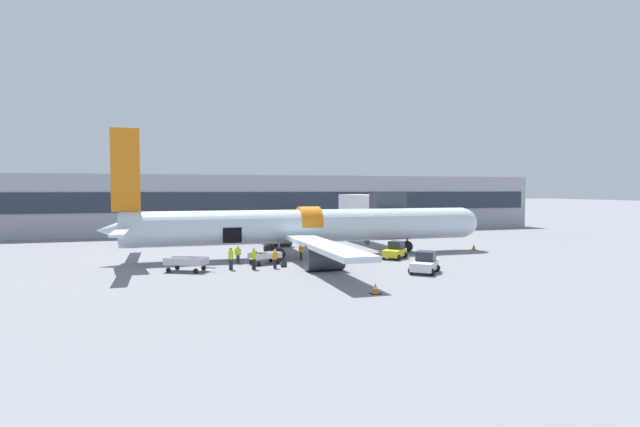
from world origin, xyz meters
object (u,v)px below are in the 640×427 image
object	(u,v)px
baggage_tug_lead	(425,264)
baggage_cart_queued	(188,264)
airplane	(303,227)
baggage_cart_loading	(265,258)
ground_crew_marshal	(275,258)
ground_crew_loader_a	(231,258)
ground_crew_supervisor	(254,258)
ground_crew_driver	(301,251)
suitcase_on_tarmac_upright	(284,264)
baggage_tug_mid	(395,251)
ground_crew_loader_b	(306,256)
ground_crew_helper	(238,254)

from	to	relation	value
baggage_tug_lead	baggage_cart_queued	bearing A→B (deg)	161.48
airplane	baggage_cart_loading	size ratio (longest dim) A/B	10.22
baggage_cart_queued	ground_crew_marshal	distance (m)	7.04
ground_crew_loader_a	ground_crew_supervisor	bearing A→B (deg)	-13.85
ground_crew_loader_a	ground_crew_driver	bearing A→B (deg)	27.38
suitcase_on_tarmac_upright	airplane	bearing A→B (deg)	61.23
baggage_cart_queued	ground_crew_loader_a	xyz separation A→B (m)	(3.43, -0.05, 0.38)
baggage_cart_loading	baggage_cart_queued	size ratio (longest dim) A/B	0.91
ground_crew_loader_a	ground_crew_marshal	bearing A→B (deg)	-5.97
baggage_tug_mid	ground_crew_loader_b	distance (m)	9.94
airplane	ground_crew_loader_a	size ratio (longest dim) A/B	20.77
ground_crew_loader_a	suitcase_on_tarmac_upright	distance (m)	4.53
airplane	ground_crew_supervisor	bearing A→B (deg)	-132.29
baggage_tug_mid	suitcase_on_tarmac_upright	xyz separation A→B (m)	(-11.32, -2.01, -0.45)
ground_crew_driver	ground_crew_marshal	size ratio (longest dim) A/B	0.99
ground_crew_helper	ground_crew_marshal	xyz separation A→B (m)	(2.59, -3.65, -0.02)
airplane	ground_crew_loader_b	size ratio (longest dim) A/B	21.56
baggage_cart_queued	ground_crew_helper	xyz separation A→B (m)	(4.44, 3.22, 0.27)
ground_crew_driver	ground_crew_marshal	xyz separation A→B (m)	(-3.33, -3.97, 0.01)
ground_crew_marshal	baggage_tug_lead	bearing A→B (deg)	-27.10
ground_crew_supervisor	airplane	bearing A→B (deg)	47.71
ground_crew_supervisor	ground_crew_driver	bearing A→B (deg)	38.26
airplane	ground_crew_helper	distance (m)	7.59
ground_crew_loader_b	ground_crew_supervisor	xyz separation A→B (m)	(-4.41, 0.13, 0.01)
baggage_cart_queued	ground_crew_loader_b	xyz separation A→B (m)	(9.65, -0.63, 0.35)
ground_crew_driver	ground_crew_helper	bearing A→B (deg)	-176.91
baggage_tug_mid	baggage_cart_queued	size ratio (longest dim) A/B	0.78
baggage_tug_mid	ground_crew_loader_a	distance (m)	15.93
baggage_cart_loading	ground_crew_loader_a	bearing A→B (deg)	-145.44
ground_crew_loader_b	airplane	bearing A→B (deg)	77.01
baggage_cart_loading	ground_crew_helper	size ratio (longest dim) A/B	2.30
baggage_tug_mid	ground_crew_marshal	world-z (taller)	baggage_tug_mid
ground_crew_loader_a	ground_crew_driver	world-z (taller)	ground_crew_loader_a
ground_crew_loader_a	ground_crew_loader_b	bearing A→B (deg)	-5.28
baggage_cart_queued	ground_crew_supervisor	distance (m)	5.27
baggage_tug_lead	baggage_cart_loading	world-z (taller)	baggage_tug_lead
baggage_cart_queued	ground_crew_driver	distance (m)	10.95
baggage_tug_mid	ground_crew_helper	bearing A→B (deg)	175.50
ground_crew_loader_a	airplane	bearing A→B (deg)	38.13
ground_crew_loader_b	ground_crew_helper	bearing A→B (deg)	143.58
baggage_cart_loading	baggage_tug_mid	bearing A→B (deg)	-0.49
airplane	baggage_tug_mid	xyz separation A→B (m)	(8.03, -3.99, -2.18)
baggage_tug_lead	ground_crew_loader_a	bearing A→B (deg)	157.67
ground_crew_driver	baggage_tug_lead	bearing A→B (deg)	-51.56
ground_crew_loader_a	ground_crew_helper	distance (m)	3.43
ground_crew_marshal	suitcase_on_tarmac_upright	world-z (taller)	ground_crew_marshal
suitcase_on_tarmac_upright	ground_crew_driver	bearing A→B (deg)	54.83
baggage_tug_lead	ground_crew_supervisor	bearing A→B (deg)	156.53
baggage_cart_loading	ground_crew_driver	world-z (taller)	ground_crew_driver
ground_crew_driver	airplane	bearing A→B (deg)	71.66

